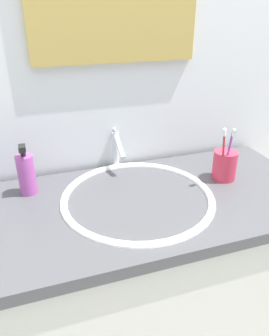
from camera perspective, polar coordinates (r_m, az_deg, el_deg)
tiled_wall_back at (r=1.17m, az=-3.53°, el=16.21°), size 2.33×0.04×2.40m
vanity_counter at (r=1.30m, az=1.27°, el=-21.93°), size 1.13×0.52×0.87m
sink_basin at (r=1.05m, az=0.52°, el=-7.13°), size 0.48×0.48×0.12m
faucet at (r=1.19m, az=-3.11°, el=3.60°), size 0.02×0.14×0.14m
toothbrush_cup at (r=1.16m, az=15.40°, el=0.48°), size 0.08×0.08×0.10m
toothbrush_purple at (r=1.10m, az=16.04°, el=2.80°), size 0.02×0.05×0.19m
toothbrush_red at (r=1.10m, az=15.17°, el=2.79°), size 0.05×0.05×0.20m
soap_dispenser at (r=1.07m, az=-18.29°, el=-0.94°), size 0.05×0.06×0.17m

